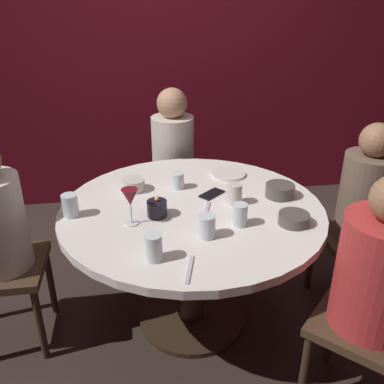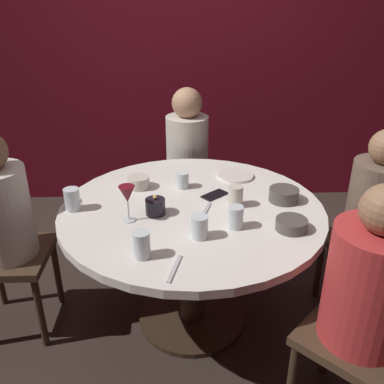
{
  "view_description": "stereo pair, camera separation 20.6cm",
  "coord_description": "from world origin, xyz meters",
  "px_view_note": "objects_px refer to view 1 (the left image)",
  "views": [
    {
      "loc": [
        -0.27,
        -1.84,
        1.7
      ],
      "look_at": [
        0.0,
        0.0,
        0.8
      ],
      "focal_mm": 39.3,
      "sensor_mm": 36.0,
      "label": 1
    },
    {
      "loc": [
        -0.07,
        -1.86,
        1.7
      ],
      "look_at": [
        0.0,
        0.0,
        0.8
      ],
      "focal_mm": 39.3,
      "sensor_mm": 36.0,
      "label": 2
    }
  ],
  "objects_px": {
    "cup_by_right_diner": "(235,194)",
    "cup_center_front": "(154,248)",
    "candle_holder": "(157,208)",
    "cup_beside_wine": "(70,205)",
    "seated_diner_back": "(173,150)",
    "seated_diner_front_right": "(377,276)",
    "cup_by_left_diner": "(240,215)",
    "bowl_small_white": "(280,190)",
    "cell_phone": "(212,194)",
    "cup_far_edge": "(207,226)",
    "seated_diner_right": "(365,200)",
    "wine_glass": "(130,199)",
    "bowl_serving_large": "(294,219)",
    "dinner_plate": "(228,174)",
    "cup_near_candle": "(178,181)",
    "bowl_salad_center": "(133,185)",
    "dining_table": "(192,232)"
  },
  "relations": [
    {
      "from": "cup_near_candle",
      "to": "cup_beside_wine",
      "type": "relative_size",
      "value": 0.79
    },
    {
      "from": "wine_glass",
      "to": "bowl_small_white",
      "type": "relative_size",
      "value": 1.17
    },
    {
      "from": "seated_diner_back",
      "to": "dinner_plate",
      "type": "relative_size",
      "value": 5.53
    },
    {
      "from": "cup_beside_wine",
      "to": "candle_holder",
      "type": "bearing_deg",
      "value": -8.29
    },
    {
      "from": "seated_diner_front_right",
      "to": "cup_by_right_diner",
      "type": "xyz_separation_m",
      "value": [
        -0.42,
        0.63,
        0.08
      ]
    },
    {
      "from": "cell_phone",
      "to": "cup_far_edge",
      "type": "xyz_separation_m",
      "value": [
        -0.1,
        -0.41,
        0.05
      ]
    },
    {
      "from": "seated_diner_front_right",
      "to": "cup_beside_wine",
      "type": "height_order",
      "value": "seated_diner_front_right"
    },
    {
      "from": "seated_diner_back",
      "to": "bowl_serving_large",
      "type": "distance_m",
      "value": 1.21
    },
    {
      "from": "bowl_serving_large",
      "to": "cup_center_front",
      "type": "bearing_deg",
      "value": -163.68
    },
    {
      "from": "bowl_small_white",
      "to": "bowl_serving_large",
      "type": "bearing_deg",
      "value": -96.29
    },
    {
      "from": "seated_diner_front_right",
      "to": "cup_center_front",
      "type": "xyz_separation_m",
      "value": [
        -0.85,
        0.2,
        0.08
      ]
    },
    {
      "from": "dinner_plate",
      "to": "bowl_salad_center",
      "type": "height_order",
      "value": "bowl_salad_center"
    },
    {
      "from": "seated_diner_front_right",
      "to": "cup_near_candle",
      "type": "height_order",
      "value": "seated_diner_front_right"
    },
    {
      "from": "cup_far_edge",
      "to": "seated_diner_front_right",
      "type": "bearing_deg",
      "value": -29.26
    },
    {
      "from": "seated_diner_back",
      "to": "cup_far_edge",
      "type": "xyz_separation_m",
      "value": [
        0.02,
        -1.18,
        0.07
      ]
    },
    {
      "from": "bowl_serving_large",
      "to": "cup_beside_wine",
      "type": "xyz_separation_m",
      "value": [
        -1.02,
        0.23,
        0.03
      ]
    },
    {
      "from": "bowl_small_white",
      "to": "cup_center_front",
      "type": "bearing_deg",
      "value": -145.26
    },
    {
      "from": "bowl_salad_center",
      "to": "cup_near_candle",
      "type": "height_order",
      "value": "cup_near_candle"
    },
    {
      "from": "dining_table",
      "to": "seated_diner_front_right",
      "type": "distance_m",
      "value": 0.9
    },
    {
      "from": "seated_diner_right",
      "to": "cup_far_edge",
      "type": "bearing_deg",
      "value": 17.64
    },
    {
      "from": "cup_far_edge",
      "to": "bowl_small_white",
      "type": "bearing_deg",
      "value": 36.87
    },
    {
      "from": "dining_table",
      "to": "seated_diner_front_right",
      "type": "xyz_separation_m",
      "value": [
        0.63,
        -0.63,
        0.12
      ]
    },
    {
      "from": "seated_diner_back",
      "to": "dinner_plate",
      "type": "distance_m",
      "value": 0.6
    },
    {
      "from": "candle_holder",
      "to": "cup_by_right_diner",
      "type": "distance_m",
      "value": 0.4
    },
    {
      "from": "wine_glass",
      "to": "candle_holder",
      "type": "bearing_deg",
      "value": 25.93
    },
    {
      "from": "seated_diner_back",
      "to": "dinner_plate",
      "type": "height_order",
      "value": "seated_diner_back"
    },
    {
      "from": "wine_glass",
      "to": "cup_far_edge",
      "type": "bearing_deg",
      "value": -26.62
    },
    {
      "from": "candle_holder",
      "to": "cup_far_edge",
      "type": "bearing_deg",
      "value": -47.92
    },
    {
      "from": "seated_diner_right",
      "to": "candle_holder",
      "type": "relative_size",
      "value": 11.12
    },
    {
      "from": "dinner_plate",
      "to": "bowl_small_white",
      "type": "height_order",
      "value": "bowl_small_white"
    },
    {
      "from": "candle_holder",
      "to": "bowl_serving_large",
      "type": "bearing_deg",
      "value": -15.27
    },
    {
      "from": "cup_by_left_diner",
      "to": "cup_center_front",
      "type": "height_order",
      "value": "cup_center_front"
    },
    {
      "from": "cup_by_left_diner",
      "to": "cup_center_front",
      "type": "relative_size",
      "value": 0.93
    },
    {
      "from": "cup_by_left_diner",
      "to": "bowl_small_white",
      "type": "bearing_deg",
      "value": 42.57
    },
    {
      "from": "cup_far_edge",
      "to": "cup_beside_wine",
      "type": "bearing_deg",
      "value": 155.19
    },
    {
      "from": "candle_holder",
      "to": "bowl_small_white",
      "type": "relative_size",
      "value": 0.66
    },
    {
      "from": "cup_near_candle",
      "to": "cup_center_front",
      "type": "xyz_separation_m",
      "value": [
        -0.17,
        -0.66,
        0.01
      ]
    },
    {
      "from": "cup_beside_wine",
      "to": "cup_by_right_diner",
      "type": "bearing_deg",
      "value": 0.74
    },
    {
      "from": "seated_diner_right",
      "to": "bowl_serving_large",
      "type": "bearing_deg",
      "value": 25.69
    },
    {
      "from": "seated_diner_front_right",
      "to": "cup_by_left_diner",
      "type": "height_order",
      "value": "seated_diner_front_right"
    },
    {
      "from": "seated_diner_right",
      "to": "bowl_small_white",
      "type": "bearing_deg",
      "value": -5.78
    },
    {
      "from": "cell_phone",
      "to": "seated_diner_back",
      "type": "bearing_deg",
      "value": 148.52
    },
    {
      "from": "bowl_salad_center",
      "to": "bowl_small_white",
      "type": "xyz_separation_m",
      "value": [
        0.75,
        -0.19,
        0.0
      ]
    },
    {
      "from": "cup_center_front",
      "to": "cup_far_edge",
      "type": "xyz_separation_m",
      "value": [
        0.24,
        0.14,
        -0.01
      ]
    },
    {
      "from": "seated_diner_right",
      "to": "cup_near_candle",
      "type": "bearing_deg",
      "value": -13.03
    },
    {
      "from": "cup_near_candle",
      "to": "dinner_plate",
      "type": "bearing_deg",
      "value": 23.04
    },
    {
      "from": "cup_by_right_diner",
      "to": "cup_center_front",
      "type": "xyz_separation_m",
      "value": [
        -0.43,
        -0.43,
        0.0
      ]
    },
    {
      "from": "dinner_plate",
      "to": "cup_by_right_diner",
      "type": "distance_m",
      "value": 0.37
    },
    {
      "from": "dinner_plate",
      "to": "seated_diner_right",
      "type": "bearing_deg",
      "value": -28.31
    },
    {
      "from": "seated_diner_back",
      "to": "cup_beside_wine",
      "type": "distance_m",
      "value": 1.08
    }
  ]
}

